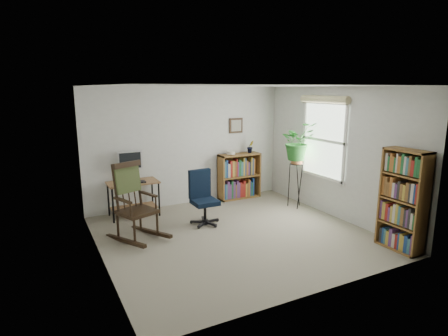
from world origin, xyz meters
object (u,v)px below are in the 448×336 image
desk (134,199)px  tall_bookshelf (403,200)px  rocking_chair (137,201)px  office_chair (205,198)px  low_bookshelf (239,176)px

desk → tall_bookshelf: (3.15, -3.30, 0.42)m
rocking_chair → tall_bookshelf: size_ratio=0.83×
desk → office_chair: office_chair is taller
desk → rocking_chair: rocking_chair is taller
rocking_chair → desk: bearing=58.2°
tall_bookshelf → rocking_chair: bearing=147.2°
low_bookshelf → tall_bookshelf: (0.81, -3.42, 0.27)m
tall_bookshelf → low_bookshelf: bearing=103.4°
desk → low_bookshelf: bearing=2.9°
rocking_chair → tall_bookshelf: (3.37, -2.17, 0.13)m
desk → tall_bookshelf: size_ratio=0.61×
rocking_chair → office_chair: bearing=-15.9°
rocking_chair → tall_bookshelf: tall_bookshelf is taller
desk → low_bookshelf: size_ratio=0.94×
low_bookshelf → tall_bookshelf: 3.53m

